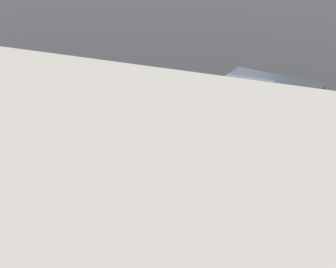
# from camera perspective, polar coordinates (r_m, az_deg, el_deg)

# --- Properties ---
(ground_plane) EXTENTS (60.00, 60.00, 0.00)m
(ground_plane) POSITION_cam_1_polar(r_m,az_deg,el_deg) (13.02, 5.92, -1.36)
(ground_plane) COLOR black
(kerb_strip) EXTENTS (24.00, 3.20, 0.04)m
(kerb_strip) POSITION_cam_1_polar(r_m,az_deg,el_deg) (9.72, -0.84, -12.87)
(kerb_strip) COLOR gray
(kerb_strip) RESTS_ON ground
(moving_hatchback) EXTENTS (4.16, 2.44, 2.06)m
(moving_hatchback) POSITION_cam_1_polar(r_m,az_deg,el_deg) (12.25, 10.79, 1.70)
(moving_hatchback) COLOR blue
(moving_hatchback) RESTS_ON ground
(fire_hydrant) EXTENTS (0.42, 0.31, 0.80)m
(fire_hydrant) POSITION_cam_1_polar(r_m,az_deg,el_deg) (11.78, -15.60, -3.55)
(fire_hydrant) COLOR gold
(fire_hydrant) RESTS_ON ground
(pedestrian) EXTENTS (0.37, 0.53, 1.22)m
(pedestrian) POSITION_cam_1_polar(r_m,az_deg,el_deg) (11.82, -19.18, -2.44)
(pedestrian) COLOR #B2262D
(pedestrian) RESTS_ON ground
(puddle_patch) EXTENTS (4.31, 4.31, 0.01)m
(puddle_patch) POSITION_cam_1_polar(r_m,az_deg,el_deg) (12.59, 6.26, -2.47)
(puddle_patch) COLOR black
(puddle_patch) RESTS_ON ground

